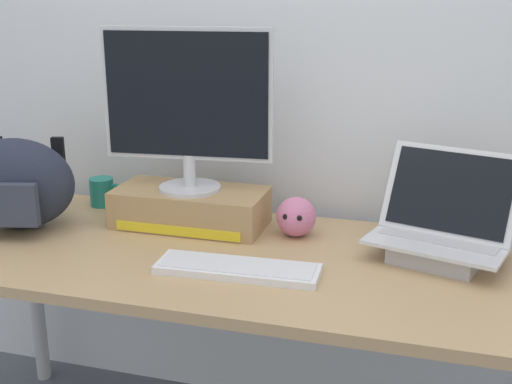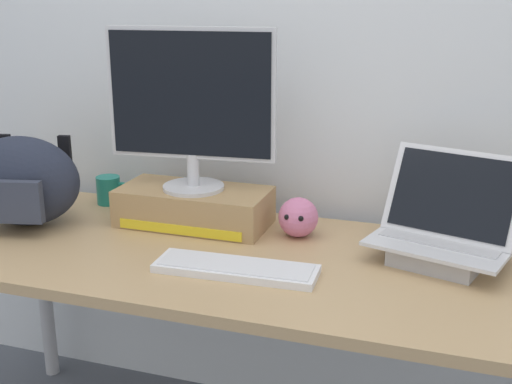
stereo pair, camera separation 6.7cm
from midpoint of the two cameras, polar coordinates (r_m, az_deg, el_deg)
name	(u,v)px [view 1 (the left image)]	position (r m, az deg, el deg)	size (l,w,h in m)	color
back_wall	(297,27)	(2.10, 2.63, 13.97)	(7.00, 0.10, 2.60)	silver
desk	(256,278)	(1.83, -1.06, -7.41)	(1.97, 0.71, 0.72)	tan
toner_box_yellow	(191,207)	(2.02, -6.59, -1.33)	(0.45, 0.22, 0.11)	#A88456
desktop_monitor	(187,105)	(1.94, -6.91, 7.41)	(0.50, 0.18, 0.48)	silver
open_laptop	(441,237)	(1.82, 14.57, -3.78)	(0.40, 0.33, 0.28)	#ADADB2
external_keyboard	(238,269)	(1.69, -2.72, -6.59)	(0.42, 0.14, 0.02)	white
messenger_backpack	(15,184)	(2.10, -20.83, 0.62)	(0.39, 0.30, 0.27)	#232838
coffee_mug	(103,192)	(2.26, -13.86, 0.01)	(0.12, 0.08, 0.09)	#1E7F70
plush_toy	(296,217)	(1.92, 2.47, -2.14)	(0.12, 0.12, 0.12)	#CC7099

